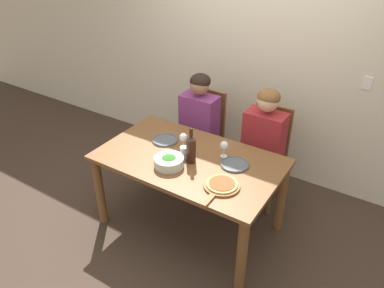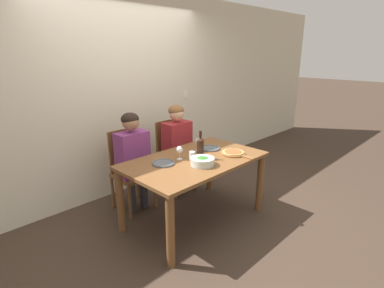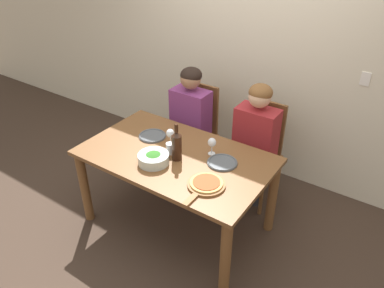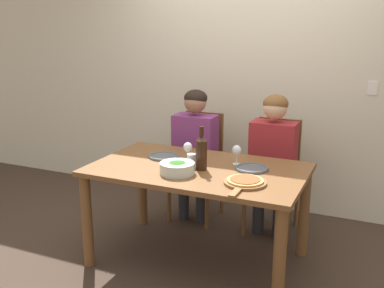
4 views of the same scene
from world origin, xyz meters
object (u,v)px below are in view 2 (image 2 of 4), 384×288
(chair_right, at_px, (172,154))
(dinner_plate_left, at_px, (163,163))
(person_woman, at_px, (133,153))
(person_man, at_px, (178,141))
(water_tumbler, at_px, (192,156))
(wine_glass_left, at_px, (179,150))
(chair_left, at_px, (129,167))
(dinner_plate_right, at_px, (210,148))
(wine_glass_right, at_px, (198,142))
(wine_bottle, at_px, (200,147))
(broccoli_bowl, at_px, (203,161))
(pizza_on_board, at_px, (234,153))

(chair_right, height_order, dinner_plate_left, chair_right)
(chair_right, height_order, person_woman, person_woman)
(person_man, xyz_separation_m, water_tumbler, (-0.44, -0.71, 0.07))
(person_man, xyz_separation_m, wine_glass_left, (-0.52, -0.59, 0.13))
(chair_left, height_order, dinner_plate_right, chair_left)
(dinner_plate_right, height_order, wine_glass_right, wine_glass_right)
(chair_left, bearing_deg, person_man, -9.22)
(wine_bottle, bearing_deg, wine_glass_right, 48.64)
(dinner_plate_left, bearing_deg, wine_glass_right, 5.37)
(broccoli_bowl, bearing_deg, chair_left, 104.38)
(dinner_plate_right, bearing_deg, water_tumbler, -164.45)
(pizza_on_board, distance_m, wine_glass_right, 0.44)
(wine_bottle, bearing_deg, broccoli_bowl, -129.36)
(dinner_plate_right, relative_size, wine_glass_left, 1.61)
(pizza_on_board, bearing_deg, wine_glass_right, 115.84)
(chair_left, relative_size, wine_glass_right, 6.54)
(chair_left, xyz_separation_m, person_man, (0.72, -0.12, 0.22))
(person_man, relative_size, dinner_plate_left, 5.03)
(dinner_plate_left, xyz_separation_m, wine_glass_left, (0.22, -0.02, 0.10))
(chair_left, bearing_deg, wine_glass_left, -73.90)
(person_woman, height_order, dinner_plate_left, person_woman)
(wine_bottle, xyz_separation_m, pizza_on_board, (0.38, -0.17, -0.12))
(person_man, height_order, pizza_on_board, person_man)
(dinner_plate_left, bearing_deg, person_woman, 88.76)
(chair_right, relative_size, wine_glass_right, 6.54)
(wine_bottle, bearing_deg, pizza_on_board, -23.97)
(pizza_on_board, bearing_deg, person_man, 92.57)
(chair_left, distance_m, dinner_plate_left, 0.73)
(wine_bottle, xyz_separation_m, water_tumbler, (-0.09, 0.03, -0.08))
(wine_glass_left, bearing_deg, chair_left, 106.10)
(chair_left, bearing_deg, dinner_plate_left, -91.03)
(person_woman, height_order, wine_glass_right, person_woman)
(person_man, distance_m, dinner_plate_left, 0.93)
(chair_right, bearing_deg, dinner_plate_left, -136.78)
(chair_right, xyz_separation_m, wine_glass_left, (-0.52, -0.71, 0.34))
(water_tumbler, bearing_deg, chair_right, 62.09)
(dinner_plate_left, bearing_deg, water_tumbler, -24.19)
(person_woman, relative_size, wine_glass_right, 8.12)
(chair_left, xyz_separation_m, water_tumbler, (0.29, -0.83, 0.29))
(wine_glass_right, distance_m, water_tumbler, 0.35)
(person_woman, height_order, pizza_on_board, person_woman)
(chair_right, xyz_separation_m, wine_glass_right, (-0.15, -0.64, 0.34))
(wine_bottle, xyz_separation_m, wine_glass_left, (-0.18, 0.15, -0.03))
(chair_right, relative_size, broccoli_bowl, 3.93)
(chair_right, distance_m, broccoli_bowl, 1.14)
(chair_right, distance_m, person_woman, 0.76)
(chair_left, xyz_separation_m, wine_bottle, (0.38, -0.86, 0.37))
(wine_glass_right, bearing_deg, person_woman, 137.93)
(broccoli_bowl, height_order, water_tumbler, water_tumbler)
(person_woman, height_order, person_man, same)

